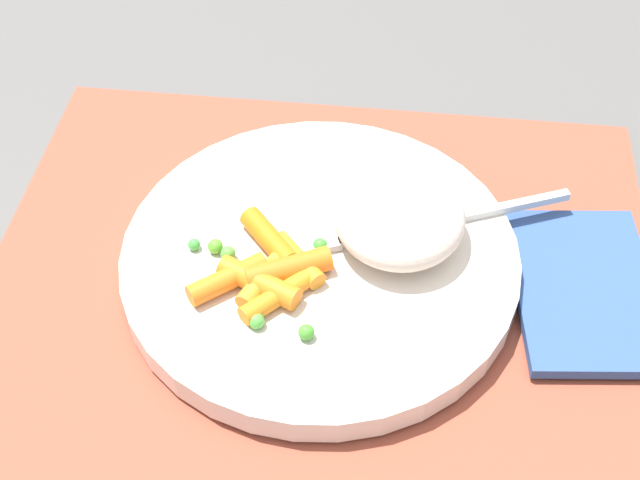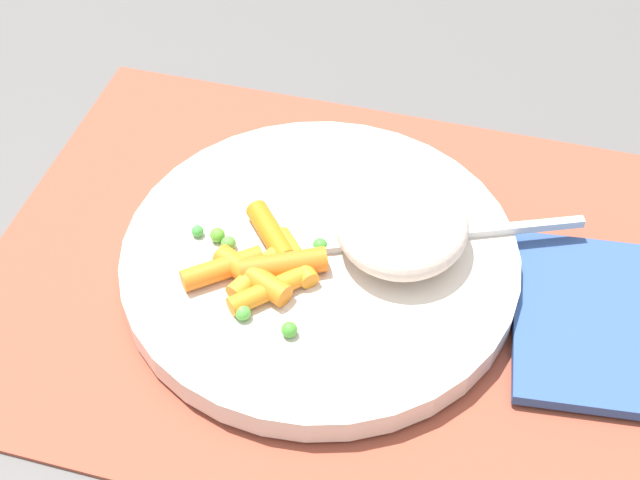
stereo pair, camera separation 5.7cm
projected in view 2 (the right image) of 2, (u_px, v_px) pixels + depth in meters
The scene contains 8 objects.
ground_plane at pixel (320, 275), 0.59m from camera, with size 2.40×2.40×0.00m, color #565451.
placemat at pixel (320, 272), 0.59m from camera, with size 0.44×0.35×0.01m, color #9E4733.
plate at pixel (320, 260), 0.58m from camera, with size 0.26×0.26×0.02m, color silver.
rice_mound at pixel (402, 225), 0.56m from camera, with size 0.08×0.09×0.04m, color beige.
carrot_portion at pixel (264, 265), 0.56m from camera, with size 0.09×0.09×0.02m.
pea_scatter at pixel (264, 271), 0.56m from camera, with size 0.10×0.08×0.01m.
fork at pixel (397, 240), 0.58m from camera, with size 0.20×0.09×0.01m.
napkin at pixel (585, 314), 0.56m from camera, with size 0.09×0.13×0.01m, color #33518C.
Camera 2 is at (-0.10, 0.37, 0.45)m, focal length 49.79 mm.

